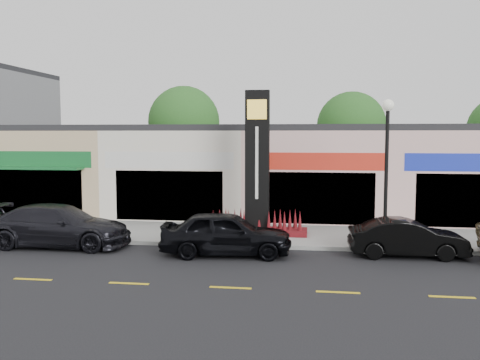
% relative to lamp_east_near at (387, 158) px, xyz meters
% --- Properties ---
extents(ground, '(120.00, 120.00, 0.00)m').
position_rel_lamp_east_near_xyz_m(ground, '(-8.00, -2.50, -3.48)').
color(ground, black).
rests_on(ground, ground).
extents(sidewalk, '(52.00, 4.30, 0.15)m').
position_rel_lamp_east_near_xyz_m(sidewalk, '(-8.00, 1.85, -3.40)').
color(sidewalk, gray).
rests_on(sidewalk, ground).
extents(curb, '(52.00, 0.20, 0.15)m').
position_rel_lamp_east_near_xyz_m(curb, '(-8.00, -0.40, -3.40)').
color(curb, gray).
rests_on(curb, ground).
extents(shop_beige, '(7.00, 10.85, 4.80)m').
position_rel_lamp_east_near_xyz_m(shop_beige, '(-16.50, 8.96, -1.08)').
color(shop_beige, tan).
rests_on(shop_beige, ground).
extents(shop_cream, '(7.00, 10.01, 4.80)m').
position_rel_lamp_east_near_xyz_m(shop_cream, '(-9.50, 8.97, -1.08)').
color(shop_cream, beige).
rests_on(shop_cream, ground).
extents(shop_pink_w, '(7.00, 10.01, 4.80)m').
position_rel_lamp_east_near_xyz_m(shop_pink_w, '(-2.50, 8.97, -1.08)').
color(shop_pink_w, beige).
rests_on(shop_pink_w, ground).
extents(shop_pink_e, '(7.00, 10.01, 4.80)m').
position_rel_lamp_east_near_xyz_m(shop_pink_e, '(4.50, 8.97, -1.08)').
color(shop_pink_e, beige).
rests_on(shop_pink_e, ground).
extents(tree_rear_west, '(5.20, 5.20, 7.83)m').
position_rel_lamp_east_near_xyz_m(tree_rear_west, '(-12.00, 17.00, 1.74)').
color(tree_rear_west, '#382619').
rests_on(tree_rear_west, ground).
extents(tree_rear_mid, '(4.80, 4.80, 7.29)m').
position_rel_lamp_east_near_xyz_m(tree_rear_mid, '(0.00, 17.00, 1.41)').
color(tree_rear_mid, '#382619').
rests_on(tree_rear_mid, ground).
extents(lamp_east_near, '(0.44, 0.44, 5.47)m').
position_rel_lamp_east_near_xyz_m(lamp_east_near, '(0.00, 0.00, 0.00)').
color(lamp_east_near, black).
rests_on(lamp_east_near, sidewalk).
extents(pylon_sign, '(4.20, 1.30, 6.00)m').
position_rel_lamp_east_near_xyz_m(pylon_sign, '(-5.00, 1.70, -1.20)').
color(pylon_sign, '#500D10').
rests_on(pylon_sign, sidewalk).
extents(car_dark_sedan, '(2.33, 5.62, 1.62)m').
position_rel_lamp_east_near_xyz_m(car_dark_sedan, '(-12.43, -1.15, -2.66)').
color(car_dark_sedan, black).
rests_on(car_dark_sedan, ground).
extents(car_black_sedan, '(2.26, 4.82, 1.60)m').
position_rel_lamp_east_near_xyz_m(car_black_sedan, '(-5.76, -1.66, -2.68)').
color(car_black_sedan, black).
rests_on(car_black_sedan, ground).
extents(car_black_conv, '(1.53, 4.10, 1.34)m').
position_rel_lamp_east_near_xyz_m(car_black_conv, '(0.64, -1.00, -2.81)').
color(car_black_conv, black).
rests_on(car_black_conv, ground).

